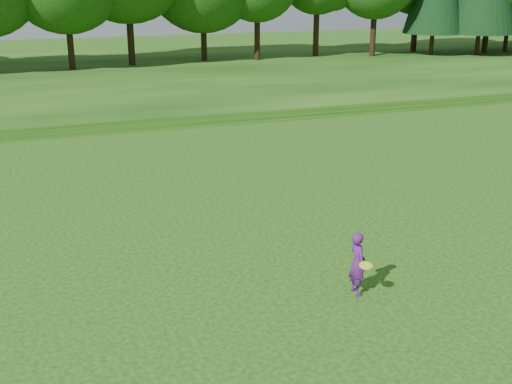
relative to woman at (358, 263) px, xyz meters
name	(u,v)px	position (x,y,z in m)	size (l,w,h in m)	color
ground	(248,348)	(-3.11, -1.33, -0.75)	(140.00, 140.00, 0.00)	#12440D
berm	(80,81)	(-3.11, 32.67, -0.45)	(130.00, 30.00, 0.60)	#12440D
walking_path	(109,130)	(-3.11, 18.67, -0.73)	(130.00, 1.60, 0.04)	gray
woman	(358,263)	(0.00, 0.00, 0.00)	(0.40, 0.91, 1.49)	#551972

